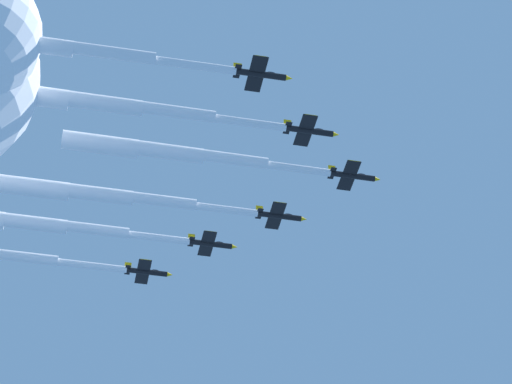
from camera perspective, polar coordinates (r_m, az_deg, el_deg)
jet_lead at (r=219.66m, az=-4.36°, el=1.94°), size 37.78×49.56×3.65m
jet_port_inner at (r=227.92m, az=-7.68°, el=-0.10°), size 38.08×49.47×3.68m
jet_starboard_inner at (r=208.49m, az=-7.54°, el=4.25°), size 39.67×51.79×3.70m
jet_port_mid at (r=238.53m, az=-10.75°, el=-1.47°), size 38.36×49.96×3.69m
jet_starboard_mid at (r=199.58m, az=-11.10°, el=7.02°), size 41.97×54.06×3.68m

